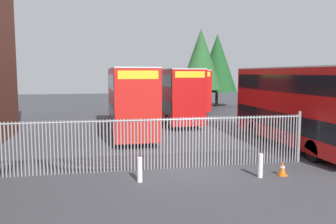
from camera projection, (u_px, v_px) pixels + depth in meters
name	position (u px, v px, depth m)	size (l,w,h in m)	color
ground_plane	(156.00, 136.00, 23.04)	(100.00, 100.00, 0.00)	#3D3D42
palisade_fence	(153.00, 142.00, 14.83)	(13.76, 0.14, 2.35)	gray
double_decker_bus_near_gate	(297.00, 103.00, 19.41)	(2.54, 10.81, 4.42)	red
double_decker_bus_behind_fence_left	(130.00, 98.00, 23.66)	(2.54, 10.81, 4.42)	red
double_decker_bus_behind_fence_right	(174.00, 93.00, 29.68)	(2.54, 10.81, 4.42)	red
double_decker_bus_far_back	(186.00, 88.00, 39.17)	(2.54, 10.81, 4.42)	red
bollard_near_left	(140.00, 170.00, 13.17)	(0.20, 0.20, 0.95)	silver
bollard_center_front	(260.00, 166.00, 13.77)	(0.20, 0.20, 0.95)	silver
traffic_cone_by_gate	(283.00, 168.00, 14.04)	(0.34, 0.34, 0.59)	orange
tree_tall_back	(201.00, 59.00, 39.69)	(4.78, 4.78, 9.08)	#4C3823
tree_short_side	(217.00, 63.00, 43.29)	(4.95, 4.95, 8.89)	#4C3823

